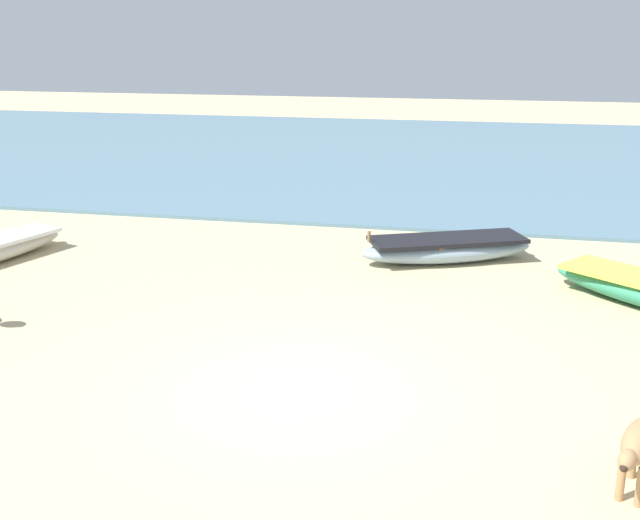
# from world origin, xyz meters

# --- Properties ---
(ground) EXTENTS (80.00, 80.00, 0.00)m
(ground) POSITION_xyz_m (0.00, 0.00, 0.00)
(ground) COLOR #CCB789
(sea_water) EXTENTS (60.00, 20.00, 0.08)m
(sea_water) POSITION_xyz_m (0.00, 17.84, 0.04)
(sea_water) COLOR slate
(sea_water) RESTS_ON ground
(fishing_boat_0) EXTENTS (3.37, 2.16, 0.66)m
(fishing_boat_0) POSITION_xyz_m (1.46, 5.78, 0.25)
(fishing_boat_0) COLOR #8CA5B7
(fishing_boat_0) RESTS_ON ground
(calf_near_tan) EXTENTS (0.61, 1.05, 0.71)m
(calf_near_tan) POSITION_xyz_m (3.58, -1.38, 0.51)
(calf_near_tan) COLOR tan
(calf_near_tan) RESTS_ON ground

